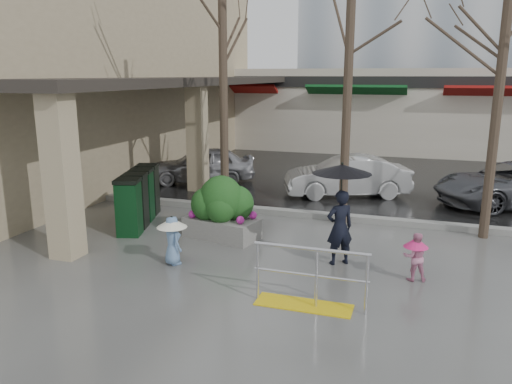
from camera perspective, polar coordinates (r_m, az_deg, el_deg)
The scene contains 19 objects.
ground at distance 9.86m, azimuth -0.42°, elevation -8.88°, with size 120.00×120.00×0.00m, color #51514F.
street_asphalt at distance 31.01m, azimuth 12.77°, elevation 6.05°, with size 120.00×36.00×0.01m, color black.
curb at distance 13.48m, azimuth 5.03°, elevation -2.46°, with size 120.00×0.30×0.15m, color gray.
near_building at distance 20.48m, azimuth -17.87°, elevation 13.43°, with size 6.00×18.00×8.00m, color tan.
canopy_slab at distance 18.35m, azimuth -6.82°, elevation 12.88°, with size 2.80×18.00×0.25m, color #2D2823.
pillar_front at distance 10.81m, azimuth -21.34°, elevation 1.87°, with size 0.55×0.55×3.50m, color tan.
pillar_back at distance 16.28m, azimuth -6.73°, elevation 6.23°, with size 0.55×0.55×3.50m, color tan.
storefront_row at distance 26.68m, azimuth 16.44°, elevation 9.07°, with size 34.00×6.74×4.00m.
handrail at distance 8.31m, azimuth 5.94°, elevation -10.50°, with size 1.90×0.50×1.03m.
tree_west at distance 13.27m, azimuth -3.85°, elevation 19.15°, with size 3.20×3.20×6.80m.
tree_midwest at distance 12.46m, azimuth 10.81°, elevation 20.04°, with size 3.20×3.20×7.00m.
tree_mideast at distance 12.40m, azimuth 26.74°, elevation 17.21°, with size 3.20×3.20×6.50m.
woman at distance 9.91m, azimuth 9.66°, elevation -1.14°, with size 1.16×1.16×2.08m.
child_pink at distance 9.67m, azimuth 17.75°, elevation -6.73°, with size 0.52×0.45×0.92m.
child_blue at distance 10.09m, azimuth -9.55°, elevation -4.87°, with size 0.61×0.61×1.00m.
planter at distance 11.55m, azimuth -3.90°, elevation -1.88°, with size 1.83×1.18×1.48m.
news_boxes at distance 12.97m, azimuth -13.22°, elevation -0.62°, with size 1.22×2.50×1.36m.
car_a at distance 17.72m, azimuth -6.21°, elevation 3.15°, with size 1.49×3.70×1.26m, color #A8A8AD.
car_b at distance 15.80m, azimuth 10.34°, elevation 1.78°, with size 1.33×3.82×1.26m, color silver.
Camera 1 is at (2.93, -8.65, 3.71)m, focal length 35.00 mm.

